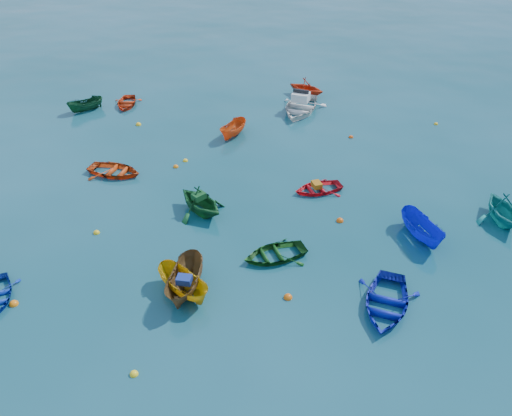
{
  "coord_description": "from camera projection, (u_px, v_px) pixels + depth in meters",
  "views": [
    {
      "loc": [
        1.24,
        -16.08,
        14.92
      ],
      "look_at": [
        0.0,
        5.0,
        0.4
      ],
      "focal_mm": 35.0,
      "sensor_mm": 36.0,
      "label": 1
    }
  ],
  "objects": [
    {
      "name": "ground",
      "position": [
        249.0,
        280.0,
        21.74
      ],
      "size": [
        160.0,
        160.0,
        0.0
      ],
      "primitive_type": "plane",
      "color": "#093E46",
      "rests_on": "ground"
    },
    {
      "name": "sampan_brown_mid",
      "position": [
        187.0,
        291.0,
        21.2
      ],
      "size": [
        1.55,
        3.39,
        1.27
      ],
      "primitive_type": "imported",
      "rotation": [
        0.0,
        0.0,
        -0.1
      ],
      "color": "brown",
      "rests_on": "ground"
    },
    {
      "name": "dinghy_blue_se",
      "position": [
        385.0,
        307.0,
        20.42
      ],
      "size": [
        3.51,
        4.22,
        0.75
      ],
      "primitive_type": "imported",
      "rotation": [
        0.0,
        0.0,
        -0.28
      ],
      "color": "#0D1AA4",
      "rests_on": "ground"
    },
    {
      "name": "sampan_yellow_mid",
      "position": [
        185.0,
        293.0,
        21.08
      ],
      "size": [
        2.98,
        2.88,
        1.16
      ],
      "primitive_type": "imported",
      "rotation": [
        0.0,
        0.0,
        0.82
      ],
      "color": "gold",
      "rests_on": "ground"
    },
    {
      "name": "dinghy_green_e",
      "position": [
        274.0,
        257.0,
        23.03
      ],
      "size": [
        3.6,
        3.16,
        0.62
      ],
      "primitive_type": "imported",
      "rotation": [
        0.0,
        0.0,
        -1.16
      ],
      "color": "#104614",
      "rests_on": "ground"
    },
    {
      "name": "dinghy_cyan_se",
      "position": [
        500.0,
        220.0,
        25.41
      ],
      "size": [
        2.9,
        3.28,
        1.6
      ],
      "primitive_type": "imported",
      "rotation": [
        0.0,
        0.0,
        0.1
      ],
      "color": "#158783",
      "rests_on": "ground"
    },
    {
      "name": "dinghy_red_nw",
      "position": [
        115.0,
        174.0,
        29.24
      ],
      "size": [
        3.68,
        3.0,
        0.67
      ],
      "primitive_type": "imported",
      "rotation": [
        0.0,
        0.0,
        1.33
      ],
      "color": "#CB4010",
      "rests_on": "ground"
    },
    {
      "name": "sampan_orange_n",
      "position": [
        234.0,
        136.0,
        33.36
      ],
      "size": [
        2.11,
        2.97,
        1.08
      ],
      "primitive_type": "imported",
      "rotation": [
        0.0,
        0.0,
        -0.43
      ],
      "color": "#DB4F14",
      "rests_on": "ground"
    },
    {
      "name": "dinghy_green_n",
      "position": [
        201.0,
        212.0,
        26.02
      ],
      "size": [
        3.98,
        3.96,
        1.59
      ],
      "primitive_type": "imported",
      "rotation": [
        0.0,
        0.0,
        0.82
      ],
      "color": "#145725",
      "rests_on": "ground"
    },
    {
      "name": "dinghy_red_ne",
      "position": [
        318.0,
        191.0,
        27.73
      ],
      "size": [
        3.26,
        2.82,
        0.57
      ],
      "primitive_type": "imported",
      "rotation": [
        0.0,
        0.0,
        -1.2
      ],
      "color": "red",
      "rests_on": "ground"
    },
    {
      "name": "sampan_blue_far",
      "position": [
        420.0,
        238.0,
        24.24
      ],
      "size": [
        2.17,
        3.3,
        1.19
      ],
      "primitive_type": "imported",
      "rotation": [
        0.0,
        0.0,
        0.36
      ],
      "color": "#111ED7",
      "rests_on": "ground"
    },
    {
      "name": "dinghy_red_far",
      "position": [
        127.0,
        105.0,
        37.61
      ],
      "size": [
        2.38,
        3.11,
        0.6
      ],
      "primitive_type": "imported",
      "rotation": [
        0.0,
        0.0,
        0.11
      ],
      "color": "red",
      "rests_on": "ground"
    },
    {
      "name": "dinghy_orange_far",
      "position": [
        306.0,
        96.0,
        39.17
      ],
      "size": [
        3.82,
        3.69,
        1.54
      ],
      "primitive_type": "imported",
      "rotation": [
        0.0,
        0.0,
        1.02
      ],
      "color": "red",
      "rests_on": "ground"
    },
    {
      "name": "sampan_green_far",
      "position": [
        87.0,
        111.0,
        36.79
      ],
      "size": [
        2.7,
        2.5,
        1.04
      ],
      "primitive_type": "imported",
      "rotation": [
        0.0,
        0.0,
        -0.87
      ],
      "color": "#0F4223",
      "rests_on": "ground"
    },
    {
      "name": "motorboat_white",
      "position": [
        300.0,
        111.0,
        36.71
      ],
      "size": [
        4.5,
        5.4,
        1.56
      ],
      "primitive_type": "imported",
      "rotation": [
        0.0,
        0.0,
        -0.29
      ],
      "color": "silver",
      "rests_on": "ground"
    },
    {
      "name": "tarp_blue_a",
      "position": [
        184.0,
        280.0,
        20.63
      ],
      "size": [
        0.66,
        0.52,
        0.3
      ],
      "primitive_type": "cube",
      "rotation": [
        0.0,
        0.0,
        -0.1
      ],
      "color": "navy",
      "rests_on": "sampan_brown_mid"
    },
    {
      "name": "tarp_green_b",
      "position": [
        199.0,
        196.0,
        25.54
      ],
      "size": [
        0.81,
        0.82,
        0.32
      ],
      "primitive_type": "cube",
      "rotation": [
        0.0,
        0.0,
        0.82
      ],
      "color": "#12491E",
      "rests_on": "dinghy_green_n"
    },
    {
      "name": "tarp_orange_b",
      "position": [
        317.0,
        185.0,
        27.46
      ],
      "size": [
        0.65,
        0.73,
        0.29
      ],
      "primitive_type": "cube",
      "rotation": [
        0.0,
        0.0,
        -1.2
      ],
      "color": "#B26912",
      "rests_on": "dinghy_red_ne"
    },
    {
      "name": "buoy_or_a",
      "position": [
        14.0,
        304.0,
        20.55
      ],
      "size": [
        0.37,
        0.37,
        0.37
      ],
      "primitive_type": "sphere",
      "color": "orange",
      "rests_on": "ground"
    },
    {
      "name": "buoy_ye_a",
      "position": [
        134.0,
        374.0,
        17.72
      ],
      "size": [
        0.31,
        0.31,
        0.31
      ],
      "primitive_type": "sphere",
      "color": "yellow",
      "rests_on": "ground"
    },
    {
      "name": "buoy_or_b",
      "position": [
        288.0,
        298.0,
        20.86
      ],
      "size": [
        0.37,
        0.37,
        0.37
      ],
      "primitive_type": "sphere",
      "color": "#D75A0B",
      "rests_on": "ground"
    },
    {
      "name": "buoy_ye_b",
      "position": [
        97.0,
        233.0,
        24.54
      ],
      "size": [
        0.32,
        0.32,
        0.32
      ],
      "primitive_type": "sphere",
      "color": "yellow",
      "rests_on": "ground"
    },
    {
      "name": "buoy_or_c",
      "position": [
        176.0,
        167.0,
        29.91
      ],
      "size": [
        0.32,
        0.32,
        0.32
      ],
      "primitive_type": "sphere",
      "color": "orange",
      "rests_on": "ground"
    },
    {
      "name": "buoy_ye_c",
      "position": [
        185.0,
        161.0,
        30.52
      ],
      "size": [
        0.31,
        0.31,
        0.31
      ],
      "primitive_type": "sphere",
      "color": "yellow",
      "rests_on": "ground"
    },
    {
      "name": "buoy_or_d",
      "position": [
        340.0,
        221.0,
        25.36
      ],
      "size": [
        0.37,
        0.37,
        0.37
      ],
      "primitive_type": "sphere",
      "color": "#D5510B",
      "rests_on": "ground"
    },
    {
      "name": "buoy_ye_d",
      "position": [
        139.0,
        125.0,
        34.77
      ],
      "size": [
        0.39,
        0.39,
        0.39
      ],
      "primitive_type": "sphere",
      "color": "yellow",
      "rests_on": "ground"
    },
    {
      "name": "buoy_or_e",
      "position": [
        351.0,
        137.0,
        33.17
      ],
      "size": [
        0.31,
        0.31,
        0.31
      ],
      "primitive_type": "sphere",
      "color": "#DF470C",
      "rests_on": "ground"
    },
    {
      "name": "buoy_ye_e",
      "position": [
        436.0,
        124.0,
        34.85
      ],
      "size": [
        0.29,
        0.29,
        0.29
      ],
      "primitive_type": "sphere",
      "color": "gold",
      "rests_on": "ground"
    }
  ]
}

